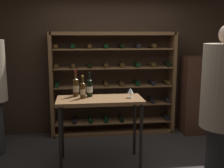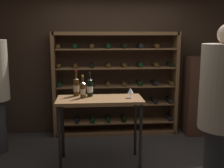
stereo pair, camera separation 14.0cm
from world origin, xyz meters
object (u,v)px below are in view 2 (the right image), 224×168
object	(u,v)px
wine_bottle_gold_foil	(83,90)
wine_bottle_amber_reserve	(76,87)
tasting_table	(100,107)
wine_glass_stemmed_left	(131,91)
wine_rack	(116,84)
wine_bottle_green_slim	(90,87)
display_cabinet	(197,96)
person_guest_khaki	(223,107)

from	to	relation	value
wine_bottle_gold_foil	wine_bottle_amber_reserve	bearing A→B (deg)	125.15
tasting_table	wine_glass_stemmed_left	distance (m)	0.49
wine_rack	wine_bottle_green_slim	xyz separation A→B (m)	(-0.48, -1.05, 0.15)
tasting_table	wine_bottle_gold_foil	size ratio (longest dim) A/B	3.71
wine_bottle_green_slim	wine_rack	bearing A→B (deg)	65.36
wine_bottle_green_slim	wine_glass_stemmed_left	xyz separation A→B (m)	(0.57, -0.15, -0.03)
display_cabinet	tasting_table	bearing A→B (deg)	-150.48
tasting_table	wine_glass_stemmed_left	world-z (taller)	wine_glass_stemmed_left
wine_rack	wine_bottle_green_slim	bearing A→B (deg)	-114.64
person_guest_khaki	wine_bottle_gold_foil	xyz separation A→B (m)	(-1.52, 1.06, 0.01)
wine_bottle_green_slim	tasting_table	bearing A→B (deg)	-46.02
tasting_table	wine_rack	bearing A→B (deg)	73.75
wine_bottle_gold_foil	wine_bottle_amber_reserve	distance (m)	0.17
tasting_table	display_cabinet	xyz separation A→B (m)	(1.84, 1.04, -0.11)
wine_rack	wine_glass_stemmed_left	world-z (taller)	wine_rack
display_cabinet	wine_bottle_gold_foil	distance (m)	2.33
wine_bottle_green_slim	wine_bottle_amber_reserve	distance (m)	0.20
display_cabinet	wine_rack	bearing A→B (deg)	174.27
person_guest_khaki	wine_bottle_green_slim	distance (m)	1.82
tasting_table	wine_bottle_green_slim	world-z (taller)	wine_bottle_green_slim
tasting_table	wine_bottle_amber_reserve	bearing A→B (deg)	150.47
person_guest_khaki	wine_bottle_amber_reserve	distance (m)	2.01
tasting_table	display_cabinet	size ratio (longest dim) A/B	0.82
tasting_table	wine_bottle_amber_reserve	xyz separation A→B (m)	(-0.33, 0.19, 0.26)
wine_rack	wine_glass_stemmed_left	size ratio (longest dim) A/B	16.07
wine_bottle_green_slim	display_cabinet	bearing A→B (deg)	24.54
person_guest_khaki	display_cabinet	size ratio (longest dim) A/B	1.35
person_guest_khaki	tasting_table	bearing A→B (deg)	-8.38
tasting_table	person_guest_khaki	bearing A→B (deg)	-38.03
person_guest_khaki	wine_rack	bearing A→B (deg)	-37.27
wine_rack	wine_glass_stemmed_left	distance (m)	1.21
wine_rack	person_guest_khaki	xyz separation A→B (m)	(0.94, -2.20, 0.12)
person_guest_khaki	wine_bottle_amber_reserve	bearing A→B (deg)	-6.77
wine_bottle_gold_foil	tasting_table	bearing A→B (deg)	-11.98
wine_bottle_green_slim	wine_bottle_amber_reserve	world-z (taller)	wine_bottle_amber_reserve
tasting_table	wine_bottle_green_slim	distance (m)	0.32
person_guest_khaki	wine_bottle_gold_foil	distance (m)	1.85
tasting_table	person_guest_khaki	world-z (taller)	person_guest_khaki
tasting_table	person_guest_khaki	size ratio (longest dim) A/B	0.61
person_guest_khaki	wine_glass_stemmed_left	world-z (taller)	person_guest_khaki
display_cabinet	wine_bottle_gold_foil	size ratio (longest dim) A/B	4.50
tasting_table	wine_bottle_gold_foil	xyz separation A→B (m)	(-0.24, 0.05, 0.24)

